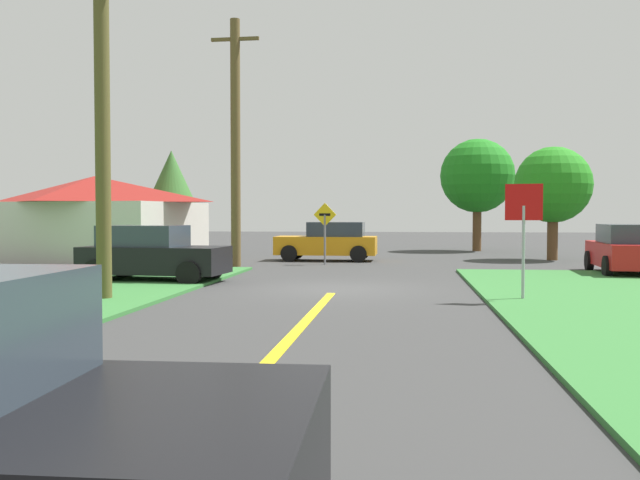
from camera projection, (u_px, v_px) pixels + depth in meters
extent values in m
plane|color=#383838|center=(335.00, 289.00, 17.70)|extent=(120.00, 120.00, 0.00)
cube|color=yellow|center=(280.00, 349.00, 9.76)|extent=(0.20, 14.00, 0.01)
cylinder|color=#9EA0A8|center=(523.00, 254.00, 15.03)|extent=(0.07, 0.07, 2.12)
cube|color=red|center=(524.00, 202.00, 14.99)|extent=(0.79, 0.20, 0.80)
cube|color=red|center=(630.00, 255.00, 22.00)|extent=(2.27, 4.32, 0.76)
cube|color=#2D3842|center=(632.00, 234.00, 21.75)|extent=(1.89, 2.42, 0.60)
cylinder|color=black|center=(589.00, 261.00, 23.59)|extent=(0.27, 0.69, 0.68)
cylinder|color=black|center=(607.00, 267.00, 20.79)|extent=(0.27, 0.69, 0.68)
cube|color=orange|center=(326.00, 245.00, 28.65)|extent=(4.22, 1.78, 0.76)
cube|color=#2D3842|center=(336.00, 229.00, 28.57)|extent=(2.33, 1.55, 0.60)
cylinder|color=black|center=(289.00, 253.00, 28.03)|extent=(0.68, 0.23, 0.68)
cylinder|color=black|center=(296.00, 251.00, 29.69)|extent=(0.68, 0.23, 0.68)
cylinder|color=black|center=(358.00, 254.00, 27.64)|extent=(0.68, 0.23, 0.68)
cylinder|color=black|center=(362.00, 252.00, 29.30)|extent=(0.68, 0.23, 0.68)
cylinder|color=black|center=(219.00, 474.00, 4.16)|extent=(0.68, 0.24, 0.68)
cube|color=black|center=(155.00, 260.00, 19.49)|extent=(4.17, 2.07, 0.76)
cube|color=#2D3842|center=(144.00, 236.00, 19.53)|extent=(2.34, 1.72, 0.60)
cylinder|color=black|center=(211.00, 269.00, 20.07)|extent=(0.70, 0.27, 0.68)
cylinder|color=black|center=(189.00, 274.00, 18.38)|extent=(0.70, 0.27, 0.68)
cylinder|color=black|center=(125.00, 267.00, 20.62)|extent=(0.70, 0.27, 0.68)
cylinder|color=black|center=(95.00, 272.00, 18.92)|extent=(0.70, 0.27, 0.68)
cylinder|color=brown|center=(102.00, 119.00, 15.02)|extent=(0.33, 0.33, 8.04)
cylinder|color=brown|center=(235.00, 144.00, 25.27)|extent=(0.36, 0.36, 9.11)
cube|color=brown|center=(235.00, 39.00, 25.13)|extent=(1.80, 0.16, 0.12)
cylinder|color=slate|center=(325.00, 240.00, 26.37)|extent=(0.08, 0.08, 1.93)
cube|color=yellow|center=(325.00, 215.00, 26.34)|extent=(0.90, 0.19, 0.91)
cube|color=black|center=(325.00, 215.00, 26.34)|extent=(0.45, 0.12, 0.10)
cylinder|color=brown|center=(172.00, 238.00, 32.12)|extent=(0.45, 0.45, 1.72)
cone|color=#34692B|center=(171.00, 185.00, 32.03)|extent=(2.93, 2.93, 3.22)
cylinder|color=brown|center=(477.00, 228.00, 36.31)|extent=(0.46, 0.46, 2.43)
sphere|color=#1C781A|center=(477.00, 176.00, 36.21)|extent=(3.90, 3.90, 3.90)
cylinder|color=brown|center=(552.00, 238.00, 28.99)|extent=(0.44, 0.44, 1.91)
sphere|color=#22821A|center=(553.00, 185.00, 28.91)|extent=(3.22, 3.22, 3.22)
cube|color=beige|center=(95.00, 232.00, 28.61)|extent=(8.63, 6.76, 2.43)
pyramid|color=maroon|center=(95.00, 189.00, 28.54)|extent=(8.63, 6.76, 1.10)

